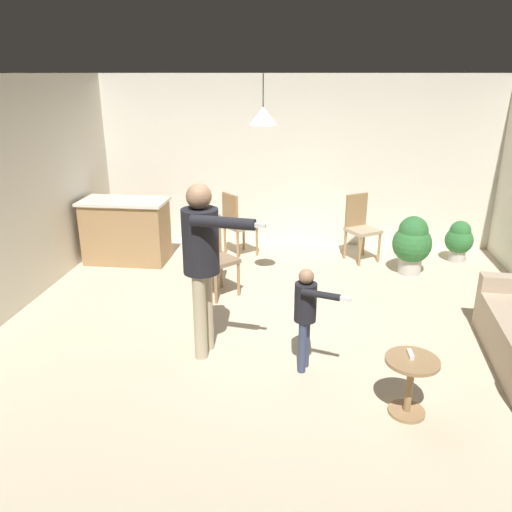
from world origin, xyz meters
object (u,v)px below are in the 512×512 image
kitchen_counter (126,231)px  person_child (306,309)px  side_table_by_couch (410,380)px  dining_chair_by_counter (237,222)px  person_adult (202,252)px  potted_plant_by_wall (412,242)px  potted_plant_corner (459,239)px  dining_chair_centre_back (215,254)px  dining_chair_near_wall (360,225)px  spare_remote_on_table (410,354)px

kitchen_counter → person_child: (2.74, -2.71, 0.17)m
side_table_by_couch → dining_chair_by_counter: (-2.01, 3.72, 0.22)m
person_adult → potted_plant_by_wall: 3.54m
potted_plant_corner → dining_chair_centre_back: bearing=-155.0°
dining_chair_near_wall → potted_plant_by_wall: bearing=108.9°
kitchen_counter → potted_plant_corner: 5.00m
dining_chair_by_counter → side_table_by_couch: bearing=-14.3°
spare_remote_on_table → kitchen_counter: bearing=137.9°
spare_remote_on_table → side_table_by_couch: bearing=-75.9°
potted_plant_corner → spare_remote_on_table: (-1.36, -3.81, 0.19)m
spare_remote_on_table → potted_plant_by_wall: bearing=80.1°
side_table_by_couch → person_child: 1.10m
potted_plant_by_wall → person_child: bearing=-118.0°
person_adult → potted_plant_by_wall: (2.44, 2.49, -0.63)m
spare_remote_on_table → person_adult: bearing=158.7°
potted_plant_corner → dining_chair_near_wall: bearing=-177.3°
person_child → person_adult: bearing=-84.3°
person_child → dining_chair_near_wall: size_ratio=1.04×
dining_chair_by_counter → dining_chair_centre_back: size_ratio=1.00×
side_table_by_couch → dining_chair_by_counter: dining_chair_by_counter is taller
person_child → dining_chair_centre_back: person_child is taller
side_table_by_couch → dining_chair_centre_back: size_ratio=0.52×
side_table_by_couch → person_adult: bearing=157.6°
side_table_by_couch → dining_chair_by_counter: 4.23m
kitchen_counter → side_table_by_couch: kitchen_counter is taller
spare_remote_on_table → person_child: bearing=148.1°
person_child → spare_remote_on_table: size_ratio=7.97×
dining_chair_by_counter → person_child: bearing=-22.8°
side_table_by_couch → dining_chair_near_wall: (-0.13, 3.78, 0.22)m
dining_chair_near_wall → dining_chair_by_counter: bearing=-32.3°
person_adult → dining_chair_centre_back: 1.59m
dining_chair_near_wall → side_table_by_couch: bearing=57.8°
dining_chair_near_wall → spare_remote_on_table: (0.12, -3.74, -0.01)m
dining_chair_centre_back → potted_plant_by_wall: dining_chair_centre_back is taller
person_child → potted_plant_corner: 3.97m
dining_chair_near_wall → potted_plant_by_wall: (0.69, -0.52, -0.08)m
potted_plant_corner → spare_remote_on_table: 4.05m
side_table_by_couch → spare_remote_on_table: size_ratio=4.00×
side_table_by_couch → spare_remote_on_table: bearing=104.1°
potted_plant_corner → spare_remote_on_table: bearing=-109.7°
person_adult → person_child: size_ratio=1.69×
dining_chair_near_wall → dining_chair_centre_back: bearing=4.0°
person_adult → potted_plant_corner: person_adult is taller
side_table_by_couch → potted_plant_corner: size_ratio=0.82×
kitchen_counter → potted_plant_by_wall: (4.16, -0.02, -0.02)m
dining_chair_near_wall → potted_plant_by_wall: 0.86m
spare_remote_on_table → potted_plant_corner: bearing=70.3°
kitchen_counter → person_adult: 3.12m
person_adult → potted_plant_by_wall: size_ratio=2.10×
person_child → dining_chair_near_wall: (0.74, 3.20, -0.10)m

